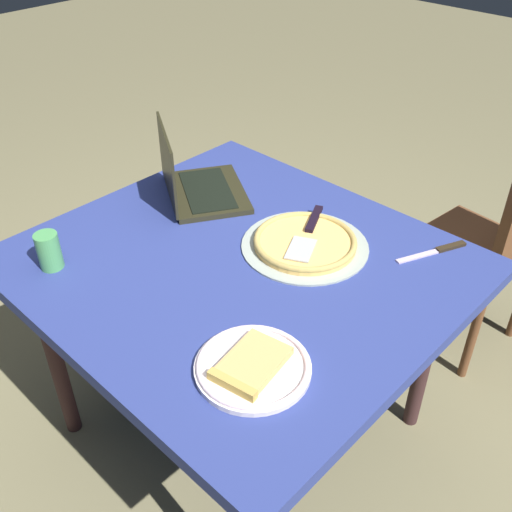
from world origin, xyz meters
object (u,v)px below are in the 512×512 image
object	(u,v)px
chair_near	(492,244)
pizza_tray	(305,242)
laptop	(195,183)
dining_table	(240,278)
drink_cup	(49,251)
table_knife	(438,250)
pizza_plate	(252,366)

from	to	relation	value
chair_near	pizza_tray	bearing A→B (deg)	69.81
chair_near	laptop	bearing A→B (deg)	47.04
dining_table	laptop	xyz separation A→B (m)	(0.36, -0.15, 0.11)
drink_cup	table_knife	bearing A→B (deg)	-132.61
dining_table	laptop	bearing A→B (deg)	-22.94
dining_table	pizza_plate	xyz separation A→B (m)	(-0.31, 0.28, 0.08)
laptop	pizza_plate	world-z (taller)	laptop
dining_table	laptop	world-z (taller)	laptop
table_knife	chair_near	distance (m)	0.56
dining_table	pizza_tray	world-z (taller)	pizza_tray
laptop	chair_near	bearing A→B (deg)	-132.96
pizza_plate	drink_cup	xyz separation A→B (m)	(0.67, 0.10, 0.04)
dining_table	chair_near	xyz separation A→B (m)	(-0.37, -0.93, -0.17)
pizza_tray	dining_table	bearing A→B (deg)	63.64
pizza_plate	chair_near	xyz separation A→B (m)	(-0.05, -1.21, -0.25)
drink_cup	laptop	bearing A→B (deg)	-89.90
pizza_plate	pizza_tray	world-z (taller)	pizza_plate
table_knife	chair_near	size ratio (longest dim) A/B	0.26
laptop	pizza_tray	size ratio (longest dim) A/B	1.08
dining_table	pizza_tray	distance (m)	0.22
laptop	drink_cup	size ratio (longest dim) A/B	3.74
drink_cup	pizza_tray	bearing A→B (deg)	-128.67
pizza_plate	pizza_tray	bearing A→B (deg)	-63.75
dining_table	pizza_tray	size ratio (longest dim) A/B	3.13
laptop	pizza_tray	bearing A→B (deg)	-176.49
pizza_plate	drink_cup	world-z (taller)	drink_cup
dining_table	drink_cup	bearing A→B (deg)	46.64
pizza_tray	table_knife	world-z (taller)	pizza_tray
table_knife	pizza_plate	bearing A→B (deg)	84.31
laptop	chair_near	world-z (taller)	laptop
laptop	drink_cup	xyz separation A→B (m)	(-0.00, 0.53, 0.01)
dining_table	drink_cup	world-z (taller)	drink_cup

